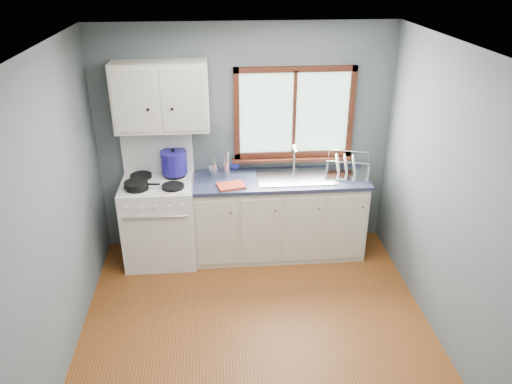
{
  "coord_description": "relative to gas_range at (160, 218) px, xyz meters",
  "views": [
    {
      "loc": [
        -0.3,
        -3.36,
        3.12
      ],
      "look_at": [
        0.05,
        0.9,
        1.05
      ],
      "focal_mm": 35.0,
      "sensor_mm": 36.0,
      "label": 1
    }
  ],
  "objects": [
    {
      "name": "stockpot",
      "position": [
        0.18,
        0.16,
        0.59
      ],
      "size": [
        0.37,
        0.37,
        0.28
      ],
      "rotation": [
        0.0,
        0.0,
        -0.35
      ],
      "color": "navy",
      "rests_on": "gas_range"
    },
    {
      "name": "dish_towel",
      "position": [
        0.78,
        -0.15,
        0.44
      ],
      "size": [
        0.31,
        0.26,
        0.02
      ],
      "primitive_type": "cube",
      "rotation": [
        0.0,
        0.0,
        0.24
      ],
      "color": "red",
      "rests_on": "countertop"
    },
    {
      "name": "skillet",
      "position": [
        -0.19,
        -0.16,
        0.49
      ],
      "size": [
        0.37,
        0.26,
        0.05
      ],
      "rotation": [
        0.0,
        0.0,
        -0.09
      ],
      "color": "black",
      "rests_on": "gas_range"
    },
    {
      "name": "floor",
      "position": [
        0.95,
        -1.47,
        -0.5
      ],
      "size": [
        3.2,
        3.6,
        0.02
      ],
      "primitive_type": "cube",
      "color": "brown",
      "rests_on": "ground"
    },
    {
      "name": "thermos",
      "position": [
        0.74,
        0.11,
        0.57
      ],
      "size": [
        0.08,
        0.08,
        0.29
      ],
      "primitive_type": "cylinder",
      "rotation": [
        0.0,
        0.0,
        -0.14
      ],
      "color": "silver",
      "rests_on": "countertop"
    },
    {
      "name": "upper_cabinets",
      "position": [
        0.1,
        0.15,
        1.31
      ],
      "size": [
        0.95,
        0.35,
        0.7
      ],
      "color": "beige",
      "rests_on": "wall_back"
    },
    {
      "name": "utensil_crock",
      "position": [
        0.6,
        0.15,
        0.5
      ],
      "size": [
        0.14,
        0.14,
        0.34
      ],
      "rotation": [
        0.0,
        0.0,
        -0.44
      ],
      "color": "silver",
      "rests_on": "countertop"
    },
    {
      "name": "wall_back",
      "position": [
        0.95,
        0.34,
        0.76
      ],
      "size": [
        3.2,
        0.02,
        2.5
      ],
      "primitive_type": "cube",
      "color": "#576164",
      "rests_on": "ground"
    },
    {
      "name": "sink",
      "position": [
        1.49,
        0.02,
        0.37
      ],
      "size": [
        0.84,
        0.46,
        0.44
      ],
      "color": "silver",
      "rests_on": "countertop"
    },
    {
      "name": "base_cabinets",
      "position": [
        1.31,
        0.02,
        -0.08
      ],
      "size": [
        1.85,
        0.6,
        0.88
      ],
      "color": "beige",
      "rests_on": "floor"
    },
    {
      "name": "wall_right",
      "position": [
        2.56,
        -1.47,
        0.76
      ],
      "size": [
        0.02,
        3.6,
        2.5
      ],
      "primitive_type": "cube",
      "color": "#576164",
      "rests_on": "ground"
    },
    {
      "name": "window",
      "position": [
        1.48,
        0.3,
        0.98
      ],
      "size": [
        1.36,
        0.1,
        1.03
      ],
      "color": "#9EC6A8",
      "rests_on": "wall_back"
    },
    {
      "name": "dish_rack",
      "position": [
        2.03,
        0.03,
        0.49
      ],
      "size": [
        0.54,
        0.46,
        0.24
      ],
      "rotation": [
        0.0,
        0.0,
        -0.27
      ],
      "color": "silver",
      "rests_on": "countertop"
    },
    {
      "name": "soap_bottle",
      "position": [
        0.84,
        0.27,
        0.55
      ],
      "size": [
        0.12,
        0.12,
        0.24
      ],
      "primitive_type": "imported",
      "rotation": [
        0.0,
        0.0,
        0.31
      ],
      "color": "#3139DA",
      "rests_on": "countertop"
    },
    {
      "name": "gas_range",
      "position": [
        0.0,
        0.0,
        0.0
      ],
      "size": [
        0.76,
        0.69,
        1.36
      ],
      "color": "white",
      "rests_on": "floor"
    },
    {
      "name": "ceiling",
      "position": [
        0.95,
        -1.47,
        2.02
      ],
      "size": [
        3.2,
        3.6,
        0.02
      ],
      "primitive_type": "cube",
      "color": "white",
      "rests_on": "wall_back"
    },
    {
      "name": "countertop",
      "position": [
        1.31,
        0.02,
        0.41
      ],
      "size": [
        1.89,
        0.64,
        0.04
      ],
      "primitive_type": "cube",
      "color": "#20263E",
      "rests_on": "base_cabinets"
    },
    {
      "name": "wall_left",
      "position": [
        -0.66,
        -1.47,
        0.76
      ],
      "size": [
        0.02,
        3.6,
        2.5
      ],
      "primitive_type": "cube",
      "color": "#576164",
      "rests_on": "ground"
    }
  ]
}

